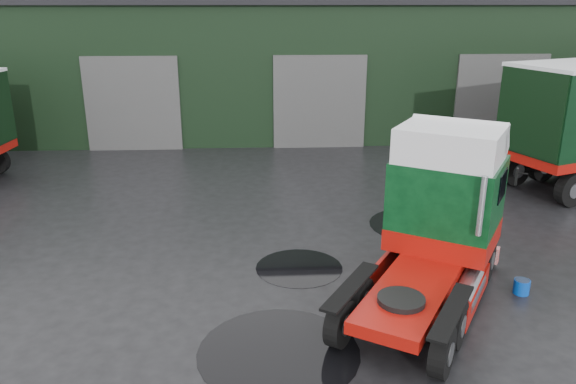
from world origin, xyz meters
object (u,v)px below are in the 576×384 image
object	(u,v)px
wash_bucket	(522,287)
tree_back_b	(408,37)
hero_tractor	(426,228)
tree_back_a	(177,22)
warehouse	(307,61)

from	to	relation	value
wash_bucket	tree_back_b	distance (m)	30.02
hero_tractor	tree_back_a	xyz separation A→B (m)	(-8.65, 29.87, 2.91)
hero_tractor	tree_back_b	world-z (taller)	tree_back_b
warehouse	hero_tractor	distance (m)	19.93
wash_bucket	tree_back_a	distance (m)	31.75
hero_tractor	tree_back_b	size ratio (longest dim) A/B	0.79
warehouse	tree_back_b	distance (m)	12.82
warehouse	tree_back_b	xyz separation A→B (m)	(8.00, 10.00, 0.59)
hero_tractor	tree_back_b	bearing A→B (deg)	107.99
tree_back_a	tree_back_b	world-z (taller)	tree_back_a
warehouse	tree_back_b	size ratio (longest dim) A/B	4.32
hero_tractor	tree_back_a	world-z (taller)	tree_back_a
tree_back_a	wash_bucket	bearing A→B (deg)	-69.34
warehouse	hero_tractor	world-z (taller)	warehouse
hero_tractor	wash_bucket	distance (m)	2.99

